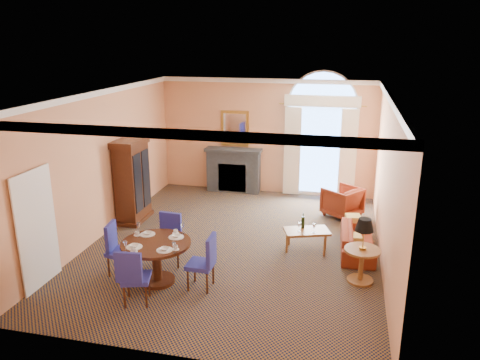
% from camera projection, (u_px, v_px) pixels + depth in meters
% --- Properties ---
extents(ground, '(7.50, 7.50, 0.00)m').
position_uv_depth(ground, '(235.00, 244.00, 10.03)').
color(ground, '#101834').
rests_on(ground, ground).
extents(room_envelope, '(6.04, 7.52, 3.45)m').
position_uv_depth(room_envelope, '(241.00, 123.00, 9.92)').
color(room_envelope, '#F0A472').
rests_on(room_envelope, ground).
extents(armoire, '(0.57, 1.02, 2.00)m').
position_uv_depth(armoire, '(132.00, 182.00, 11.12)').
color(armoire, '#34170B').
rests_on(armoire, ground).
extents(dining_table, '(1.25, 1.25, 0.98)m').
position_uv_depth(dining_table, '(156.00, 253.00, 8.33)').
color(dining_table, '#34170B').
rests_on(dining_table, ground).
extents(dining_chair_north, '(0.58, 0.58, 1.01)m').
position_uv_depth(dining_chair_north, '(169.00, 235.00, 9.08)').
color(dining_chair_north, navy).
rests_on(dining_chair_north, ground).
extents(dining_chair_south, '(0.55, 0.55, 1.01)m').
position_uv_depth(dining_chair_south, '(133.00, 274.00, 7.59)').
color(dining_chair_south, navy).
rests_on(dining_chair_south, ground).
extents(dining_chair_east, '(0.47, 0.46, 1.01)m').
position_uv_depth(dining_chair_east, '(206.00, 259.00, 8.12)').
color(dining_chair_east, navy).
rests_on(dining_chair_east, ground).
extents(dining_chair_west, '(0.53, 0.53, 1.01)m').
position_uv_depth(dining_chair_west, '(116.00, 246.00, 8.62)').
color(dining_chair_west, navy).
rests_on(dining_chair_west, ground).
extents(sofa, '(0.71, 1.71, 0.49)m').
position_uv_depth(sofa, '(358.00, 240.00, 9.64)').
color(sofa, maroon).
rests_on(sofa, ground).
extents(armchair, '(1.13, 1.12, 0.74)m').
position_uv_depth(armchair, '(342.00, 201.00, 11.56)').
color(armchair, maroon).
rests_on(armchair, ground).
extents(coffee_table, '(1.02, 0.77, 0.79)m').
position_uv_depth(coffee_table, '(307.00, 232.00, 9.62)').
color(coffee_table, brown).
rests_on(coffee_table, ground).
extents(side_table, '(0.64, 0.64, 1.20)m').
position_uv_depth(side_table, '(363.00, 244.00, 8.30)').
color(side_table, brown).
rests_on(side_table, ground).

